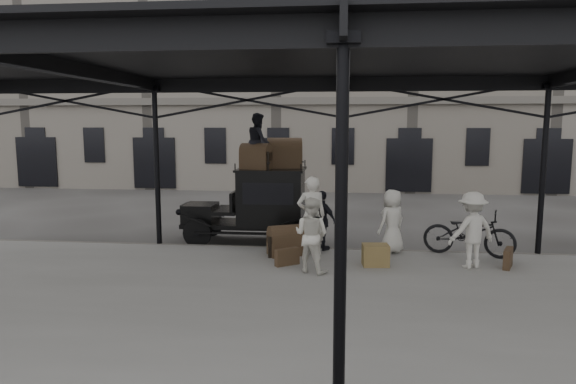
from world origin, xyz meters
name	(u,v)px	position (x,y,z in m)	size (l,w,h in m)	color
ground	(341,276)	(0.00, 0.00, 0.00)	(120.00, 120.00, 0.00)	#383533
platform	(340,304)	(0.00, -2.00, 0.07)	(28.00, 8.00, 0.15)	slate
canopy	(344,61)	(0.00, -1.72, 4.60)	(22.50, 9.00, 4.74)	black
building_frontage	(344,58)	(0.00, 18.00, 7.00)	(64.00, 8.00, 14.00)	slate
taxi	(261,202)	(-2.32, 2.99, 1.20)	(3.65, 1.55, 2.18)	black
porter_left	(311,216)	(-0.76, 1.32, 1.15)	(0.73, 0.48, 2.00)	beige
porter_midleft	(311,235)	(-0.66, -0.21, 0.99)	(0.82, 0.64, 1.69)	silver
porter_centre	(392,221)	(1.28, 1.70, 0.97)	(0.80, 0.52, 1.64)	beige
porter_official	(322,221)	(-0.51, 1.80, 0.93)	(0.92, 0.38, 1.56)	black
porter_right	(472,230)	(2.98, 0.52, 1.03)	(1.14, 0.66, 1.76)	beige
bicycle	(469,233)	(3.18, 1.61, 0.73)	(0.77, 2.22, 1.17)	black
porter_roof	(258,141)	(-2.36, 2.90, 2.96)	(0.76, 0.59, 1.56)	black
steamer_trunk_roof_near	(256,158)	(-2.41, 2.75, 2.48)	(0.82, 0.50, 0.60)	#41331E
steamer_trunk_roof_far	(284,155)	(-1.66, 3.20, 2.54)	(0.97, 0.59, 0.71)	#41331E
steamer_trunk_platform	(286,242)	(-1.39, 1.19, 0.47)	(0.87, 0.53, 0.64)	#41331E
wicker_hamper	(376,255)	(0.80, 0.44, 0.40)	(0.60, 0.45, 0.50)	olive
suitcase_upright	(508,258)	(3.83, 0.58, 0.38)	(0.15, 0.60, 0.45)	#41331E
suitcase_flat	(287,257)	(-1.26, 0.25, 0.35)	(0.60, 0.15, 0.40)	#41331E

